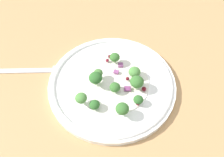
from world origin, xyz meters
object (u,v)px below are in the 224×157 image
plate (112,84)px  fork (32,70)px  broccoli_floret_0 (134,72)px  broccoli_floret_1 (115,87)px  broccoli_floret_2 (96,78)px

plate → fork: size_ratio=1.44×
broccoli_floret_0 → broccoli_floret_1: (4.17, -3.72, -0.16)cm
fork → broccoli_floret_2: bearing=77.8°
broccoli_floret_0 → broccoli_floret_2: size_ratio=0.92×
broccoli_floret_1 → fork: bearing=-103.2°
broccoli_floret_0 → broccoli_floret_2: 8.34cm
broccoli_floret_0 → broccoli_floret_1: broccoli_floret_0 is taller
plate → broccoli_floret_0: 5.32cm
broccoli_floret_1 → broccoli_floret_0: bearing=138.3°
broccoli_floret_0 → broccoli_floret_2: (2.96, -7.76, 0.84)cm
broccoli_floret_0 → broccoli_floret_1: 5.59cm
fork → plate: bearing=82.5°
plate → broccoli_floret_0: broccoli_floret_0 is taller
broccoli_floret_0 → broccoli_floret_1: bearing=-41.7°
broccoli_floret_2 → broccoli_floret_1: bearing=73.2°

